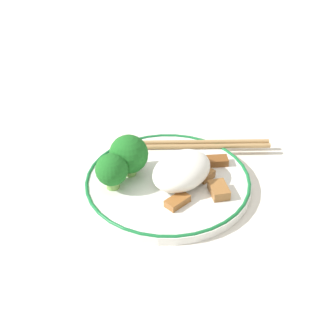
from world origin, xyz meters
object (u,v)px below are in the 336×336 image
(plate, at_px, (168,182))
(chopsticks, at_px, (193,144))
(broccoli_back_center, at_px, (112,170))
(broccoli_back_left, at_px, (129,155))

(plate, xyz_separation_m, chopsticks, (0.09, 0.02, 0.01))
(broccoli_back_center, bearing_deg, plate, -36.91)
(plate, relative_size, broccoli_back_center, 4.49)
(plate, distance_m, broccoli_back_left, 0.07)
(plate, relative_size, chopsticks, 1.22)
(broccoli_back_left, bearing_deg, broccoli_back_center, -174.39)
(plate, xyz_separation_m, broccoli_back_center, (-0.06, 0.05, 0.03))
(plate, distance_m, chopsticks, 0.09)
(chopsticks, bearing_deg, broccoli_back_center, 171.31)
(plate, bearing_deg, broccoli_back_left, 116.21)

